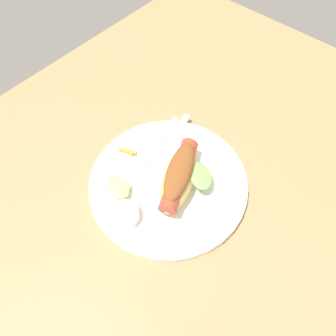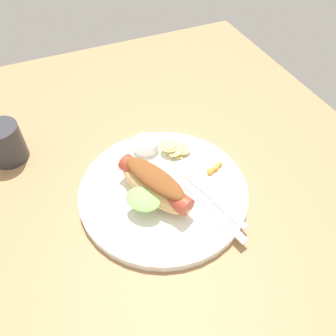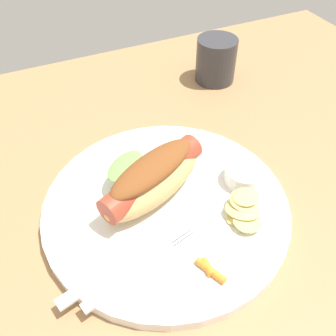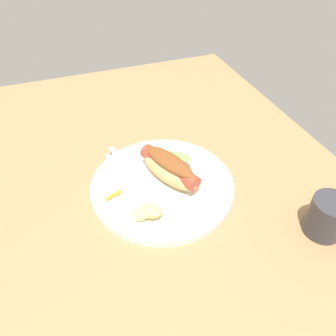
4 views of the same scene
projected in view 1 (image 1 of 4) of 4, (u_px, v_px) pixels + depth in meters
ground_plane at (169, 177)px, 65.57cm from camera, size 120.00×90.00×1.80cm
plate at (168, 183)px, 62.78cm from camera, size 30.87×30.87×1.60cm
hot_dog at (180, 176)px, 59.18cm from camera, size 16.57×12.56×5.93cm
sauce_ramekin at (125, 215)px, 57.03cm from camera, size 5.19×5.19×2.25cm
fork at (162, 141)px, 67.14cm from camera, size 14.69×5.06×0.40cm
knife at (172, 140)px, 67.35cm from camera, size 15.10×4.96×0.36cm
chips_pile at (119, 188)px, 59.95cm from camera, size 5.89×6.79×2.44cm
carrot_garnish at (128, 152)px, 65.39cm from camera, size 2.26×3.82×0.86cm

